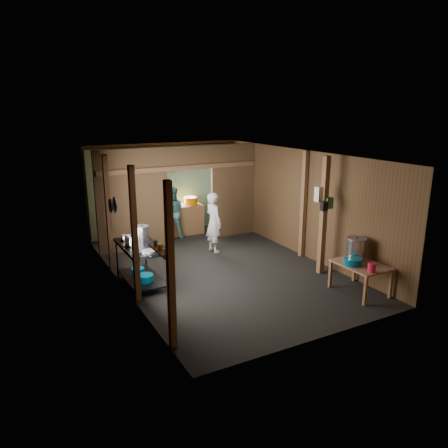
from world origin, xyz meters
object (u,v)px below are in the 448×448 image
prep_table (360,278)px  pink_bucket (372,268)px  cook (214,222)px  gas_range (141,265)px  stove_pot_large (142,233)px  yellow_tub (191,201)px  stock_pot (356,249)px

prep_table → pink_bucket: size_ratio=5.75×
cook → pink_bucket: bearing=-167.6°
gas_range → stove_pot_large: stove_pot_large is taller
gas_range → pink_bucket: 4.55m
pink_bucket → yellow_tub: yellow_tub is taller
stove_pot_large → cook: (2.13, 0.85, -0.24)m
stock_pot → yellow_tub: (-1.35, 5.17, 0.14)m
prep_table → pink_bucket: (-0.15, -0.41, 0.39)m
pink_bucket → prep_table: bearing=69.6°
yellow_tub → stock_pot: bearing=-75.3°
pink_bucket → cook: cook is taller
stock_pot → pink_bucket: (-0.27, -0.69, -0.12)m
prep_table → stove_pot_large: stove_pot_large is taller
prep_table → stock_pot: size_ratio=2.23×
gas_range → stock_pot: (3.83, -2.13, 0.38)m
prep_table → yellow_tub: bearing=102.8°
pink_bucket → yellow_tub: size_ratio=0.46×
stock_pot → cook: 3.69m
pink_bucket → cook: 4.23m
prep_table → pink_bucket: 0.59m
prep_table → stock_pot: stock_pot is taller
stove_pot_large → cook: bearing=21.7°
gas_range → prep_table: size_ratio=1.44×
pink_bucket → gas_range: bearing=141.6°
stock_pot → pink_bucket: stock_pot is taller
gas_range → yellow_tub: yellow_tub is taller
prep_table → cook: bearing=111.2°
prep_table → gas_range: bearing=147.0°
yellow_tub → stove_pot_large: bearing=-131.0°
prep_table → cook: cook is taller
stove_pot_large → yellow_tub: 3.52m
stove_pot_large → yellow_tub: stove_pot_large is taller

